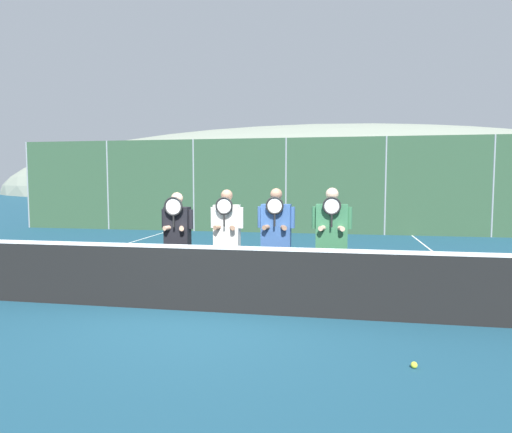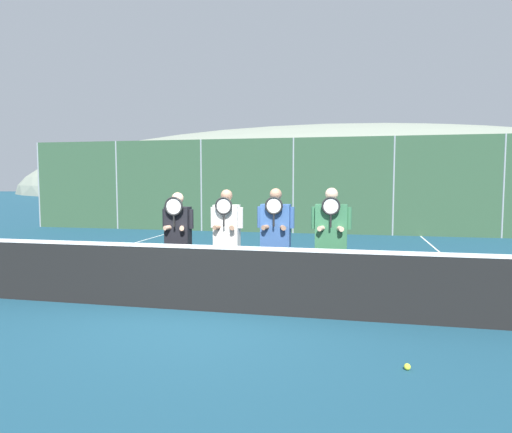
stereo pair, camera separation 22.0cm
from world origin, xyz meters
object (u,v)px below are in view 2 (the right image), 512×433
(car_far_left, at_px, (161,203))
(tennis_ball_on_court, at_px, (407,367))
(player_leftmost, at_px, (178,235))
(player_center_left, at_px, (227,235))
(car_center, at_px, (393,205))
(player_rightmost, at_px, (331,236))
(player_center_right, at_px, (276,235))
(car_left_of_center, at_px, (270,206))

(car_far_left, xyz_separation_m, tennis_ball_on_court, (8.98, -14.21, -0.89))
(player_leftmost, distance_m, player_center_left, 0.88)
(car_center, bearing_deg, player_rightmost, -99.01)
(player_center_left, distance_m, car_center, 12.53)
(tennis_ball_on_court, bearing_deg, player_rightmost, 111.00)
(player_rightmost, bearing_deg, player_center_right, 176.61)
(car_center, bearing_deg, player_center_left, -106.72)
(car_center, bearing_deg, car_left_of_center, -175.00)
(player_center_left, distance_m, tennis_ball_on_court, 3.67)
(player_center_left, xyz_separation_m, car_center, (3.61, 12.00, -0.11))
(car_far_left, relative_size, car_center, 0.99)
(player_center_left, bearing_deg, car_left_of_center, 96.88)
(car_far_left, bearing_deg, car_left_of_center, -2.90)
(player_rightmost, relative_size, car_left_of_center, 0.42)
(player_leftmost, relative_size, tennis_ball_on_court, 25.69)
(player_center_right, height_order, tennis_ball_on_court, player_center_right)
(car_far_left, height_order, car_center, car_center)
(car_far_left, bearing_deg, player_center_left, -61.66)
(player_leftmost, bearing_deg, car_far_left, 115.07)
(player_rightmost, bearing_deg, car_center, 80.99)
(player_center_right, distance_m, tennis_ball_on_court, 3.18)
(car_center, bearing_deg, player_center_right, -103.13)
(player_center_left, height_order, tennis_ball_on_court, player_center_left)
(car_far_left, xyz_separation_m, car_center, (9.98, 0.19, 0.02))
(car_left_of_center, xyz_separation_m, car_center, (5.00, 0.44, 0.06))
(player_leftmost, relative_size, car_center, 0.38)
(player_center_right, height_order, car_left_of_center, player_center_right)
(player_rightmost, relative_size, tennis_ball_on_court, 27.01)
(player_center_left, bearing_deg, player_leftmost, 175.37)
(player_center_left, bearing_deg, player_center_right, 1.55)
(car_left_of_center, bearing_deg, car_far_left, 177.10)
(player_center_right, distance_m, car_center, 12.30)
(player_leftmost, bearing_deg, car_center, 69.40)
(tennis_ball_on_court, bearing_deg, player_center_right, 126.61)
(player_center_right, height_order, car_center, car_center)
(player_leftmost, height_order, car_far_left, car_far_left)
(car_far_left, distance_m, car_center, 9.98)
(player_leftmost, height_order, player_center_right, player_center_right)
(player_leftmost, xyz_separation_m, car_center, (4.49, 11.93, -0.09))
(player_center_right, xyz_separation_m, car_center, (2.79, 11.98, -0.13))
(car_center, bearing_deg, player_leftmost, -110.60)
(car_left_of_center, distance_m, car_center, 5.02)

